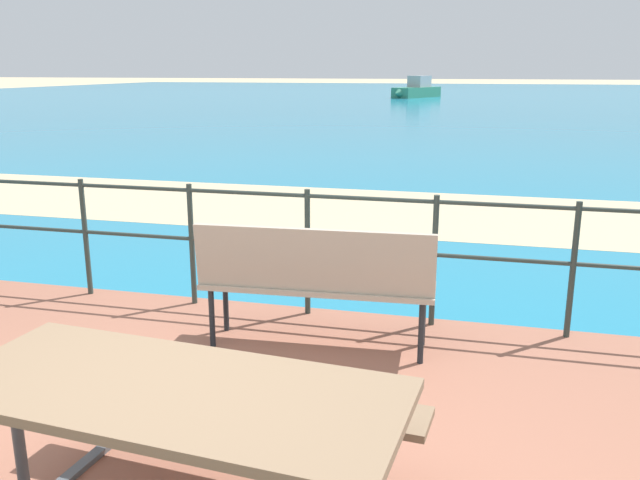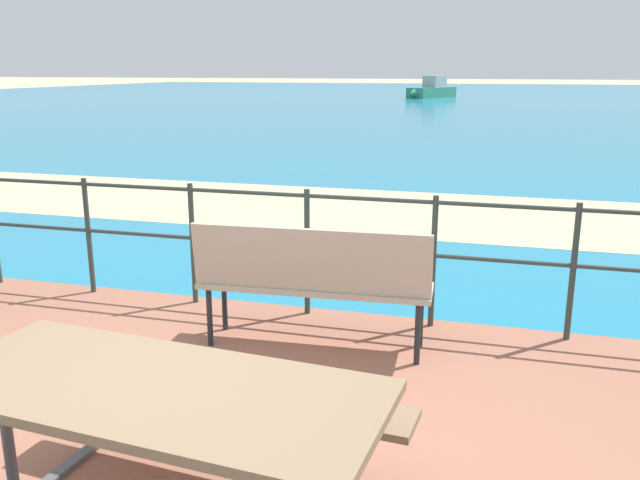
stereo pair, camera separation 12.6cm
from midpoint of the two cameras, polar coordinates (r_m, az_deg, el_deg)
The scene contains 6 objects.
sea_water at distance 42.39m, azimuth 13.88°, elevation 11.59°, with size 90.00×90.00×0.01m, color teal.
beach_strip at distance 9.40m, azimuth 6.77°, elevation 2.49°, with size 54.00×3.07×0.01m, color tan.
picnic_table at distance 2.70m, azimuth -12.61°, elevation -15.38°, with size 1.90×1.56×0.75m.
park_bench at distance 4.48m, azimuth 0.13°, elevation -3.13°, with size 1.63×0.51×0.90m.
railing_fence at distance 5.15m, azimuth -0.43°, elevation 0.17°, with size 5.94×0.04×1.01m.
boat_near at distance 46.34m, azimuth 9.70°, elevation 12.65°, with size 3.04×4.68×1.44m.
Camera 2 is at (1.43, -2.30, 1.97)m, focal length 37.06 mm.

